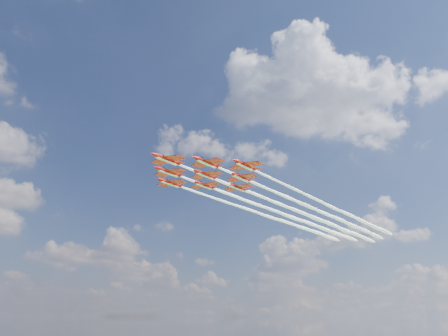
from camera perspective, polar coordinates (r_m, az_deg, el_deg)
The scene contains 9 objects.
jet_lead at distance 177.43m, azimuth 6.68°, elevation -4.47°, with size 129.81×39.14×3.09m.
jet_row2_port at distance 181.66m, azimuth 10.23°, elevation -4.63°, with size 129.81×39.14×3.09m.
jet_row2_starb at distance 188.77m, azimuth 6.01°, elevation -5.37°, with size 129.81×39.14×3.09m.
jet_row3_port at distance 186.55m, azimuth 13.61°, elevation -4.77°, with size 129.81×39.14×3.09m.
jet_row3_centre at distance 192.86m, azimuth 9.38°, elevation -5.51°, with size 129.81×39.14×3.09m.
jet_row3_starb at distance 200.18m, azimuth 5.42°, elevation -6.16°, with size 129.81×39.14×3.09m.
jet_row4_port at distance 197.58m, azimuth 12.59°, elevation -5.62°, with size 129.81×39.14×3.09m.
jet_row4_starb at distance 204.14m, azimuth 8.61°, elevation -6.28°, with size 129.81×39.14×3.09m.
jet_tail at distance 208.70m, azimuth 11.68°, elevation -6.38°, with size 129.81×39.14×3.09m.
Camera 1 is at (-85.14, -106.10, 40.02)m, focal length 35.00 mm.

